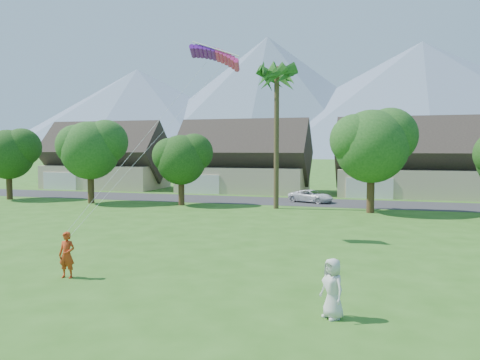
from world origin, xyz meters
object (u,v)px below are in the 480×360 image
(kite_flyer, at_px, (67,255))
(watcher, at_px, (332,288))
(parked_car, at_px, (311,196))
(parafoil_kite, at_px, (216,55))

(kite_flyer, height_order, watcher, kite_flyer)
(parked_car, relative_size, parafoil_kite, 1.42)
(watcher, height_order, parked_car, watcher)
(parafoil_kite, bearing_deg, kite_flyer, -112.12)
(kite_flyer, bearing_deg, parafoil_kite, 68.48)
(kite_flyer, height_order, parafoil_kite, parafoil_kite)
(parked_car, bearing_deg, watcher, -150.92)
(watcher, distance_m, parafoil_kite, 17.05)
(kite_flyer, xyz_separation_m, parked_car, (6.21, 29.42, -0.35))
(kite_flyer, relative_size, parked_car, 0.44)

